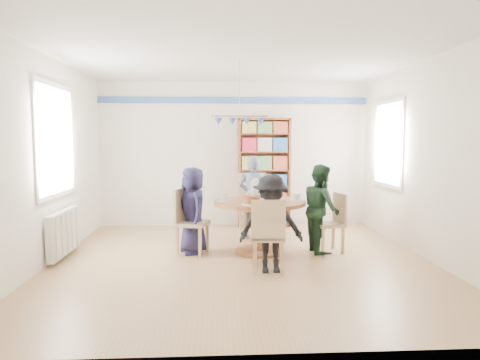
{
  "coord_description": "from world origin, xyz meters",
  "views": [
    {
      "loc": [
        -0.32,
        -5.56,
        1.59
      ],
      "look_at": [
        0.0,
        0.4,
        1.05
      ],
      "focal_mm": 32.0,
      "sensor_mm": 36.0,
      "label": 1
    }
  ],
  "objects": [
    {
      "name": "person_left",
      "position": [
        -0.66,
        0.48,
        0.61
      ],
      "size": [
        0.58,
        0.7,
        1.23
      ],
      "primitive_type": "imported",
      "rotation": [
        0.0,
        0.0,
        -1.2
      ],
      "color": "#191835",
      "rests_on": "ground"
    },
    {
      "name": "chair_near",
      "position": [
        0.29,
        -0.55,
        0.5
      ],
      "size": [
        0.45,
        0.45,
        0.91
      ],
      "color": "tan",
      "rests_on": "ground"
    },
    {
      "name": "person_right",
      "position": [
        1.17,
        0.44,
        0.63
      ],
      "size": [
        0.53,
        0.66,
        1.27
      ],
      "primitive_type": "imported",
      "rotation": [
        0.0,
        0.0,
        1.66
      ],
      "color": "black",
      "rests_on": "ground"
    },
    {
      "name": "person_far",
      "position": [
        0.26,
        1.3,
        0.68
      ],
      "size": [
        0.56,
        0.45,
        1.36
      ],
      "primitive_type": "imported",
      "rotation": [
        0.0,
        0.0,
        2.87
      ],
      "color": "gray",
      "rests_on": "ground"
    },
    {
      "name": "dining_table",
      "position": [
        0.28,
        0.44,
        0.56
      ],
      "size": [
        1.3,
        1.3,
        0.75
      ],
      "color": "brown",
      "rests_on": "ground"
    },
    {
      "name": "tableware",
      "position": [
        0.26,
        0.46,
        0.82
      ],
      "size": [
        1.28,
        1.28,
        0.34
      ],
      "color": "white",
      "rests_on": "dining_table"
    },
    {
      "name": "chair_left",
      "position": [
        -0.75,
        0.42,
        0.51
      ],
      "size": [
        0.51,
        0.51,
        0.93
      ],
      "color": "tan",
      "rests_on": "ground"
    },
    {
      "name": "ground",
      "position": [
        0.0,
        0.0,
        0.0
      ],
      "size": [
        5.0,
        5.0,
        0.0
      ],
      "primitive_type": "plane",
      "color": "tan"
    },
    {
      "name": "chair_right",
      "position": [
        1.34,
        0.42,
        0.47
      ],
      "size": [
        0.44,
        0.44,
        0.85
      ],
      "color": "tan",
      "rests_on": "ground"
    },
    {
      "name": "bookshelf",
      "position": [
        0.55,
        2.34,
        0.99
      ],
      "size": [
        0.96,
        0.29,
        2.01
      ],
      "color": "brown",
      "rests_on": "ground"
    },
    {
      "name": "radiator",
      "position": [
        -2.42,
        0.3,
        0.35
      ],
      "size": [
        0.12,
        1.0,
        0.6
      ],
      "color": "silver",
      "rests_on": "ground"
    },
    {
      "name": "chair_far",
      "position": [
        0.28,
        1.45,
        0.58
      ],
      "size": [
        0.52,
        0.52,
        1.06
      ],
      "color": "tan",
      "rests_on": "ground"
    },
    {
      "name": "person_near",
      "position": [
        0.33,
        -0.49,
        0.6
      ],
      "size": [
        0.78,
        0.45,
        1.19
      ],
      "primitive_type": "imported",
      "rotation": [
        0.0,
        0.0,
        -0.01
      ],
      "color": "black",
      "rests_on": "ground"
    },
    {
      "name": "room_shell",
      "position": [
        -0.26,
        0.87,
        1.65
      ],
      "size": [
        5.0,
        5.0,
        5.0
      ],
      "color": "white",
      "rests_on": "ground"
    }
  ]
}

